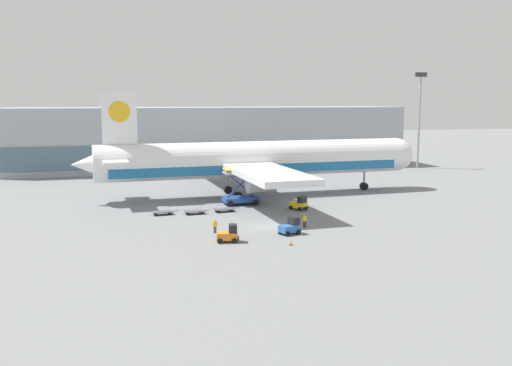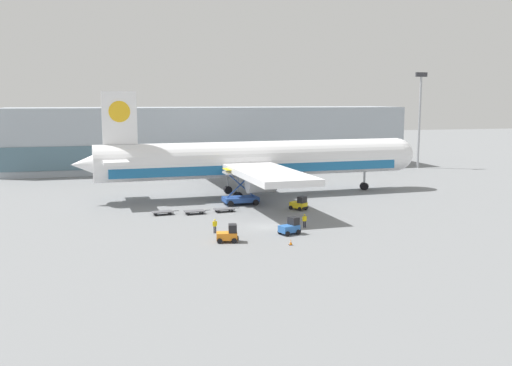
{
  "view_description": "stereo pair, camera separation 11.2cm",
  "coord_description": "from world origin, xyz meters",
  "px_view_note": "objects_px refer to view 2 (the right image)",
  "views": [
    {
      "loc": [
        -19.2,
        -67.08,
        15.75
      ],
      "look_at": [
        1.51,
        10.27,
        4.0
      ],
      "focal_mm": 40.0,
      "sensor_mm": 36.0,
      "label": 1
    },
    {
      "loc": [
        -19.09,
        -67.11,
        15.75
      ],
      "look_at": [
        1.51,
        10.27,
        4.0
      ],
      "focal_mm": 40.0,
      "sensor_mm": 36.0,
      "label": 2
    }
  ],
  "objects_px": {
    "scissor_lift_loader": "(240,191)",
    "baggage_dolly_second": "(195,211)",
    "baggage_tug_far": "(299,204)",
    "airplane_main": "(253,161)",
    "ground_crew_near": "(305,220)",
    "traffic_cone_near": "(291,242)",
    "baggage_dolly_lead": "(163,212)",
    "baggage_dolly_third": "(224,209)",
    "baggage_tug_mid": "(290,227)",
    "ground_crew_far": "(215,225)",
    "baggage_tug_foreground": "(228,234)",
    "light_mast": "(420,113)"
  },
  "relations": [
    {
      "from": "baggage_tug_far",
      "to": "baggage_dolly_lead",
      "type": "height_order",
      "value": "baggage_tug_far"
    },
    {
      "from": "baggage_tug_mid",
      "to": "ground_crew_far",
      "type": "bearing_deg",
      "value": 141.47
    },
    {
      "from": "scissor_lift_loader",
      "to": "baggage_dolly_third",
      "type": "height_order",
      "value": "scissor_lift_loader"
    },
    {
      "from": "baggage_dolly_lead",
      "to": "ground_crew_near",
      "type": "xyz_separation_m",
      "value": [
        16.21,
        -12.58,
        0.61
      ]
    },
    {
      "from": "light_mast",
      "to": "ground_crew_near",
      "type": "relative_size",
      "value": 12.81
    },
    {
      "from": "baggage_tug_foreground",
      "to": "scissor_lift_loader",
      "type": "bearing_deg",
      "value": 83.93
    },
    {
      "from": "scissor_lift_loader",
      "to": "baggage_dolly_third",
      "type": "relative_size",
      "value": 1.46
    },
    {
      "from": "baggage_tug_far",
      "to": "airplane_main",
      "type": "bearing_deg",
      "value": 160.33
    },
    {
      "from": "traffic_cone_near",
      "to": "baggage_tug_far",
      "type": "bearing_deg",
      "value": 68.13
    },
    {
      "from": "airplane_main",
      "to": "ground_crew_near",
      "type": "relative_size",
      "value": 33.98
    },
    {
      "from": "ground_crew_near",
      "to": "baggage_tug_far",
      "type": "bearing_deg",
      "value": -109.74
    },
    {
      "from": "baggage_tug_mid",
      "to": "baggage_tug_far",
      "type": "relative_size",
      "value": 0.98
    },
    {
      "from": "airplane_main",
      "to": "baggage_dolly_lead",
      "type": "relative_size",
      "value": 15.45
    },
    {
      "from": "airplane_main",
      "to": "baggage_tug_far",
      "type": "height_order",
      "value": "airplane_main"
    },
    {
      "from": "baggage_dolly_second",
      "to": "ground_crew_far",
      "type": "bearing_deg",
      "value": -92.89
    },
    {
      "from": "baggage_dolly_lead",
      "to": "baggage_dolly_second",
      "type": "height_order",
      "value": "same"
    },
    {
      "from": "baggage_tug_foreground",
      "to": "baggage_tug_far",
      "type": "relative_size",
      "value": 0.95
    },
    {
      "from": "baggage_dolly_third",
      "to": "baggage_dolly_second",
      "type": "bearing_deg",
      "value": -179.08
    },
    {
      "from": "ground_crew_far",
      "to": "scissor_lift_loader",
      "type": "bearing_deg",
      "value": -120.65
    },
    {
      "from": "scissor_lift_loader",
      "to": "baggage_tug_foreground",
      "type": "height_order",
      "value": "scissor_lift_loader"
    },
    {
      "from": "airplane_main",
      "to": "baggage_dolly_second",
      "type": "bearing_deg",
      "value": -134.99
    },
    {
      "from": "baggage_tug_foreground",
      "to": "ground_crew_near",
      "type": "bearing_deg",
      "value": 34.14
    },
    {
      "from": "baggage_dolly_second",
      "to": "traffic_cone_near",
      "type": "bearing_deg",
      "value": -74.73
    },
    {
      "from": "baggage_tug_far",
      "to": "ground_crew_far",
      "type": "distance_m",
      "value": 18.24
    },
    {
      "from": "airplane_main",
      "to": "traffic_cone_near",
      "type": "height_order",
      "value": "airplane_main"
    },
    {
      "from": "scissor_lift_loader",
      "to": "baggage_dolly_lead",
      "type": "distance_m",
      "value": 13.25
    },
    {
      "from": "baggage_tug_mid",
      "to": "ground_crew_near",
      "type": "xyz_separation_m",
      "value": [
        2.79,
        2.83,
        0.12
      ]
    },
    {
      "from": "ground_crew_far",
      "to": "baggage_dolly_second",
      "type": "bearing_deg",
      "value": -95.17
    },
    {
      "from": "baggage_dolly_third",
      "to": "ground_crew_far",
      "type": "distance_m",
      "value": 13.0
    },
    {
      "from": "baggage_dolly_third",
      "to": "ground_crew_far",
      "type": "bearing_deg",
      "value": -112.34
    },
    {
      "from": "light_mast",
      "to": "ground_crew_far",
      "type": "bearing_deg",
      "value": -137.88
    },
    {
      "from": "baggage_tug_far",
      "to": "baggage_dolly_lead",
      "type": "relative_size",
      "value": 0.75
    },
    {
      "from": "ground_crew_near",
      "to": "traffic_cone_near",
      "type": "relative_size",
      "value": 2.66
    },
    {
      "from": "baggage_tug_mid",
      "to": "baggage_dolly_lead",
      "type": "xyz_separation_m",
      "value": [
        -13.42,
        15.41,
        -0.49
      ]
    },
    {
      "from": "airplane_main",
      "to": "scissor_lift_loader",
      "type": "bearing_deg",
      "value": -120.1
    },
    {
      "from": "baggage_tug_mid",
      "to": "ground_crew_far",
      "type": "xyz_separation_m",
      "value": [
        -8.51,
        2.83,
        0.12
      ]
    },
    {
      "from": "scissor_lift_loader",
      "to": "baggage_dolly_second",
      "type": "distance_m",
      "value": 9.77
    },
    {
      "from": "scissor_lift_loader",
      "to": "traffic_cone_near",
      "type": "relative_size",
      "value": 8.54
    },
    {
      "from": "baggage_dolly_third",
      "to": "scissor_lift_loader",
      "type": "bearing_deg",
      "value": 48.85
    },
    {
      "from": "light_mast",
      "to": "scissor_lift_loader",
      "type": "bearing_deg",
      "value": -145.38
    },
    {
      "from": "scissor_lift_loader",
      "to": "baggage_dolly_second",
      "type": "relative_size",
      "value": 1.46
    },
    {
      "from": "traffic_cone_near",
      "to": "ground_crew_near",
      "type": "bearing_deg",
      "value": 60.56
    },
    {
      "from": "baggage_dolly_lead",
      "to": "baggage_dolly_third",
      "type": "distance_m",
      "value": 8.63
    },
    {
      "from": "baggage_dolly_lead",
      "to": "traffic_cone_near",
      "type": "distance_m",
      "value": 23.5
    },
    {
      "from": "scissor_lift_loader",
      "to": "baggage_dolly_third",
      "type": "bearing_deg",
      "value": -127.92
    },
    {
      "from": "traffic_cone_near",
      "to": "baggage_tug_foreground",
      "type": "bearing_deg",
      "value": 153.91
    },
    {
      "from": "baggage_dolly_lead",
      "to": "baggage_dolly_third",
      "type": "height_order",
      "value": "same"
    },
    {
      "from": "baggage_tug_mid",
      "to": "baggage_dolly_third",
      "type": "distance_m",
      "value": 16.02
    },
    {
      "from": "baggage_tug_mid",
      "to": "baggage_dolly_second",
      "type": "bearing_deg",
      "value": 101.5
    },
    {
      "from": "light_mast",
      "to": "baggage_dolly_second",
      "type": "bearing_deg",
      "value": -145.33
    }
  ]
}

